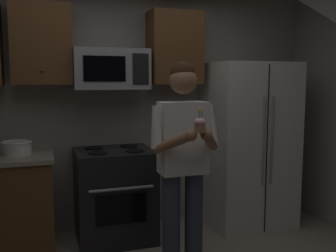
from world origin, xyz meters
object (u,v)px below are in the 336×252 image
at_px(refrigerator, 248,145).
at_px(microwave, 110,69).
at_px(oven_range, 115,195).
at_px(person, 183,157).
at_px(cupcake, 200,125).
at_px(bowl_large_white, 17,147).

bearing_deg(refrigerator, microwave, 173.97).
xyz_separation_m(oven_range, person, (0.40, -0.88, 0.53)).
distance_m(microwave, cupcake, 1.45).
xyz_separation_m(oven_range, bowl_large_white, (-0.90, 0.07, 0.52)).
relative_size(refrigerator, person, 1.02).
distance_m(oven_range, microwave, 1.26).
xyz_separation_m(refrigerator, bowl_large_white, (-2.40, 0.10, 0.09)).
height_order(oven_range, cupcake, cupcake).
distance_m(oven_range, person, 1.11).
bearing_deg(bowl_large_white, cupcake, -44.30).
height_order(microwave, cupcake, microwave).
relative_size(oven_range, refrigerator, 0.52).
bearing_deg(refrigerator, person, -142.48).
relative_size(oven_range, cupcake, 5.36).
bearing_deg(cupcake, microwave, 106.88).
bearing_deg(oven_range, bowl_large_white, 175.87).
bearing_deg(oven_range, person, -65.39).
distance_m(refrigerator, person, 1.39).
distance_m(oven_range, cupcake, 1.52).
bearing_deg(microwave, bowl_large_white, -176.57).
distance_m(oven_range, refrigerator, 1.56).
bearing_deg(microwave, refrigerator, -6.03).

